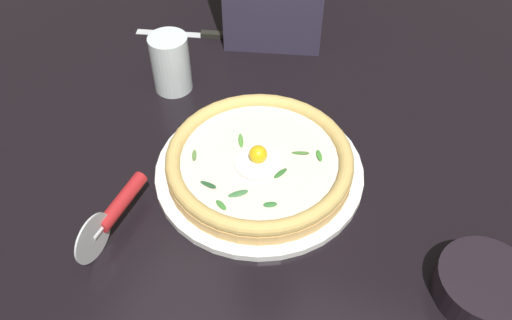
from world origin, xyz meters
TOP-DOWN VIEW (x-y plane):
  - ground_plane at (0.00, 0.00)m, footprint 2.40×2.40m
  - pizza_plate at (0.00, -0.00)m, footprint 0.34×0.34m
  - pizza at (0.00, -0.00)m, footprint 0.30×0.30m
  - side_bowl at (0.08, 0.36)m, footprint 0.13×0.13m
  - pizza_cutter at (0.18, -0.15)m, footprint 0.16×0.02m
  - table_knife at (-0.32, -0.26)m, footprint 0.09×0.23m
  - drinking_glass at (-0.14, -0.24)m, footprint 0.07×0.07m

SIDE VIEW (x-z plane):
  - ground_plane at x=0.00m, z-range -0.03..0.00m
  - table_knife at x=-0.32m, z-range 0.00..0.01m
  - pizza_plate at x=0.00m, z-range 0.00..0.01m
  - side_bowl at x=0.08m, z-range 0.00..0.04m
  - pizza at x=0.00m, z-range 0.00..0.06m
  - pizza_cutter at x=0.18m, z-range 0.00..0.08m
  - drinking_glass at x=-0.14m, z-range -0.01..0.10m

